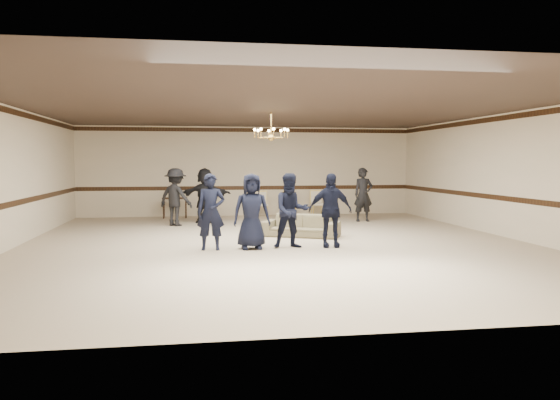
{
  "coord_description": "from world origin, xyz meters",
  "views": [
    {
      "loc": [
        -1.96,
        -12.89,
        1.95
      ],
      "look_at": [
        -0.01,
        -0.5,
        1.08
      ],
      "focal_mm": 35.41,
      "sensor_mm": 36.0,
      "label": 1
    }
  ],
  "objects_px": {
    "boy_b": "(252,211)",
    "banquet_chair_mid": "(290,204)",
    "boy_c": "(291,211)",
    "banquet_chair_left": "(262,204)",
    "adult_left": "(176,197)",
    "adult_right": "(363,195)",
    "boy_a": "(211,212)",
    "settee": "(301,226)",
    "adult_mid": "(205,195)",
    "banquet_chair_right": "(317,204)",
    "console_table": "(175,208)",
    "chandelier": "(271,125)",
    "boy_d": "(330,210)"
  },
  "relations": [
    {
      "from": "boy_b",
      "to": "banquet_chair_mid",
      "type": "relative_size",
      "value": 1.89
    },
    {
      "from": "boy_c",
      "to": "banquet_chair_left",
      "type": "xyz_separation_m",
      "value": [
        0.18,
        6.95,
        -0.4
      ]
    },
    {
      "from": "adult_left",
      "to": "adult_right",
      "type": "height_order",
      "value": "same"
    },
    {
      "from": "boy_a",
      "to": "boy_c",
      "type": "distance_m",
      "value": 1.8
    },
    {
      "from": "settee",
      "to": "adult_mid",
      "type": "bearing_deg",
      "value": 148.68
    },
    {
      "from": "adult_right",
      "to": "banquet_chair_left",
      "type": "height_order",
      "value": "adult_right"
    },
    {
      "from": "boy_a",
      "to": "adult_right",
      "type": "bearing_deg",
      "value": 49.06
    },
    {
      "from": "banquet_chair_left",
      "to": "banquet_chair_mid",
      "type": "bearing_deg",
      "value": 0.85
    },
    {
      "from": "banquet_chair_right",
      "to": "adult_left",
      "type": "bearing_deg",
      "value": -151.62
    },
    {
      "from": "adult_right",
      "to": "boy_a",
      "type": "bearing_deg",
      "value": -138.85
    },
    {
      "from": "boy_b",
      "to": "boy_c",
      "type": "height_order",
      "value": "same"
    },
    {
      "from": "settee",
      "to": "console_table",
      "type": "height_order",
      "value": "console_table"
    },
    {
      "from": "boy_b",
      "to": "settee",
      "type": "xyz_separation_m",
      "value": [
        1.49,
        1.83,
        -0.56
      ]
    },
    {
      "from": "banquet_chair_mid",
      "to": "adult_left",
      "type": "bearing_deg",
      "value": -156.51
    },
    {
      "from": "boy_b",
      "to": "adult_left",
      "type": "distance_m",
      "value": 5.1
    },
    {
      "from": "console_table",
      "to": "boy_c",
      "type": "bearing_deg",
      "value": -67.85
    },
    {
      "from": "chandelier",
      "to": "banquet_chair_left",
      "type": "xyz_separation_m",
      "value": [
        0.4,
        5.25,
        -2.43
      ]
    },
    {
      "from": "chandelier",
      "to": "boy_d",
      "type": "bearing_deg",
      "value": -56.7
    },
    {
      "from": "adult_mid",
      "to": "banquet_chair_right",
      "type": "distance_m",
      "value": 4.28
    },
    {
      "from": "boy_d",
      "to": "adult_left",
      "type": "relative_size",
      "value": 0.97
    },
    {
      "from": "chandelier",
      "to": "boy_a",
      "type": "bearing_deg",
      "value": -132.97
    },
    {
      "from": "boy_b",
      "to": "settee",
      "type": "distance_m",
      "value": 2.43
    },
    {
      "from": "adult_mid",
      "to": "banquet_chair_mid",
      "type": "height_order",
      "value": "adult_mid"
    },
    {
      "from": "chandelier",
      "to": "banquet_chair_right",
      "type": "height_order",
      "value": "chandelier"
    },
    {
      "from": "banquet_chair_left",
      "to": "settee",
      "type": "bearing_deg",
      "value": -84.58
    },
    {
      "from": "settee",
      "to": "banquet_chair_left",
      "type": "relative_size",
      "value": 2.2
    },
    {
      "from": "boy_d",
      "to": "adult_mid",
      "type": "xyz_separation_m",
      "value": [
        -2.71,
        5.47,
        0.03
      ]
    },
    {
      "from": "adult_left",
      "to": "boy_a",
      "type": "bearing_deg",
      "value": 136.11
    },
    {
      "from": "chandelier",
      "to": "settee",
      "type": "relative_size",
      "value": 0.48
    },
    {
      "from": "boy_a",
      "to": "boy_c",
      "type": "height_order",
      "value": "same"
    },
    {
      "from": "boy_d",
      "to": "banquet_chair_mid",
      "type": "height_order",
      "value": "boy_d"
    },
    {
      "from": "banquet_chair_right",
      "to": "settee",
      "type": "bearing_deg",
      "value": -102.88
    },
    {
      "from": "chandelier",
      "to": "console_table",
      "type": "bearing_deg",
      "value": 115.48
    },
    {
      "from": "chandelier",
      "to": "adult_left",
      "type": "bearing_deg",
      "value": 129.08
    },
    {
      "from": "adult_left",
      "to": "adult_mid",
      "type": "height_order",
      "value": "same"
    },
    {
      "from": "boy_a",
      "to": "banquet_chair_left",
      "type": "xyz_separation_m",
      "value": [
        1.98,
        6.95,
        -0.4
      ]
    },
    {
      "from": "banquet_chair_left",
      "to": "adult_right",
      "type": "bearing_deg",
      "value": -30.39
    },
    {
      "from": "settee",
      "to": "adult_mid",
      "type": "distance_m",
      "value": 4.4
    },
    {
      "from": "adult_right",
      "to": "banquet_chair_right",
      "type": "bearing_deg",
      "value": 116.63
    },
    {
      "from": "boy_a",
      "to": "console_table",
      "type": "xyz_separation_m",
      "value": [
        -1.02,
        7.15,
        -0.49
      ]
    },
    {
      "from": "boy_c",
      "to": "boy_d",
      "type": "bearing_deg",
      "value": -1.16
    },
    {
      "from": "boy_b",
      "to": "adult_mid",
      "type": "distance_m",
      "value": 5.55
    },
    {
      "from": "chandelier",
      "to": "adult_mid",
      "type": "xyz_separation_m",
      "value": [
        -1.59,
        3.77,
        -2.0
      ]
    },
    {
      "from": "chandelier",
      "to": "boy_b",
      "type": "xyz_separation_m",
      "value": [
        -0.68,
        -1.7,
        -2.03
      ]
    },
    {
      "from": "chandelier",
      "to": "adult_mid",
      "type": "relative_size",
      "value": 0.54
    },
    {
      "from": "boy_c",
      "to": "banquet_chair_left",
      "type": "distance_m",
      "value": 6.97
    },
    {
      "from": "chandelier",
      "to": "adult_mid",
      "type": "height_order",
      "value": "chandelier"
    },
    {
      "from": "settee",
      "to": "banquet_chair_right",
      "type": "height_order",
      "value": "banquet_chair_right"
    },
    {
      "from": "chandelier",
      "to": "adult_right",
      "type": "distance_m",
      "value": 5.26
    },
    {
      "from": "chandelier",
      "to": "console_table",
      "type": "height_order",
      "value": "chandelier"
    }
  ]
}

